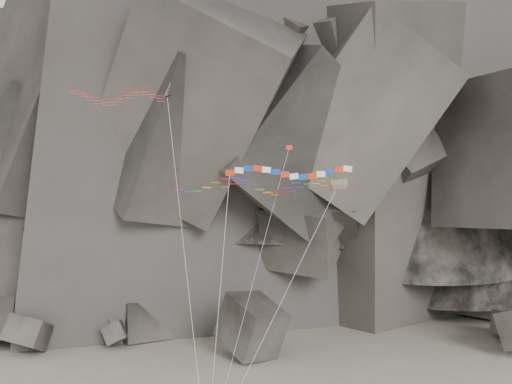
{
  "coord_description": "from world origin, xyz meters",
  "views": [
    {
      "loc": [
        1.43,
        -44.97,
        20.18
      ],
      "look_at": [
        0.46,
        6.0,
        21.1
      ],
      "focal_mm": 40.0,
      "sensor_mm": 36.0,
      "label": 1
    }
  ],
  "objects_px": {
    "delta_kite": "(114,95)",
    "parafoil_kite": "(254,185)",
    "pennant_kite": "(273,208)",
    "banner_kite": "(288,173)"
  },
  "relations": [
    {
      "from": "banner_kite",
      "to": "parafoil_kite",
      "type": "distance_m",
      "value": 3.87
    },
    {
      "from": "banner_kite",
      "to": "parafoil_kite",
      "type": "bearing_deg",
      "value": 134.07
    },
    {
      "from": "banner_kite",
      "to": "delta_kite",
      "type": "bearing_deg",
      "value": 155.84
    },
    {
      "from": "banner_kite",
      "to": "pennant_kite",
      "type": "height_order",
      "value": "pennant_kite"
    },
    {
      "from": "delta_kite",
      "to": "parafoil_kite",
      "type": "bearing_deg",
      "value": -19.34
    },
    {
      "from": "banner_kite",
      "to": "parafoil_kite",
      "type": "xyz_separation_m",
      "value": [
        -2.8,
        2.53,
        -0.86
      ]
    },
    {
      "from": "delta_kite",
      "to": "pennant_kite",
      "type": "height_order",
      "value": "delta_kite"
    },
    {
      "from": "banner_kite",
      "to": "pennant_kite",
      "type": "bearing_deg",
      "value": 109.43
    },
    {
      "from": "parafoil_kite",
      "to": "pennant_kite",
      "type": "height_order",
      "value": "pennant_kite"
    },
    {
      "from": "delta_kite",
      "to": "parafoil_kite",
      "type": "relative_size",
      "value": 1.43
    }
  ]
}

